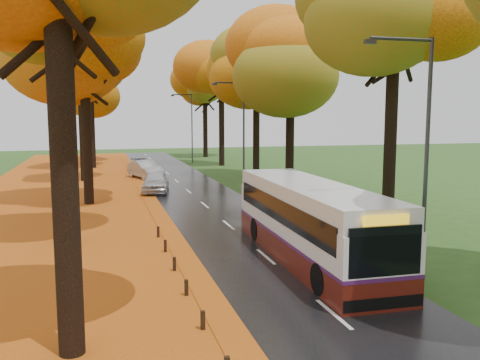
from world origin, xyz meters
name	(u,v)px	position (x,y,z in m)	size (l,w,h in m)	color
road	(202,203)	(0.00, 25.00, 0.02)	(6.50, 90.00, 0.04)	black
centre_line	(202,202)	(0.00, 25.00, 0.04)	(0.12, 90.00, 0.01)	silver
leaf_verge	(52,210)	(-9.00, 25.00, 0.01)	(12.00, 90.00, 0.02)	#913A0D
leaf_drift	(153,204)	(-3.05, 25.00, 0.04)	(0.90, 90.00, 0.01)	#C96214
trees_left	(79,50)	(-7.18, 27.06, 9.53)	(9.20, 74.00, 13.88)	black
trees_right	(298,54)	(7.19, 26.91, 9.69)	(9.30, 74.20, 13.96)	black
bollard_row	(214,342)	(-3.70, 4.70, 0.26)	(0.11, 23.51, 0.52)	black
streetlamp_near	(421,141)	(3.95, 8.00, 4.71)	(2.45, 0.18, 8.00)	#333538
streetlamp_mid	(240,127)	(3.95, 30.00, 4.71)	(2.45, 0.18, 8.00)	#333538
streetlamp_far	(190,123)	(3.95, 52.00, 4.71)	(2.45, 0.18, 8.00)	#333538
bus	(310,220)	(1.49, 11.20, 1.57)	(2.78, 11.18, 2.93)	#4D130C
car_white	(156,182)	(-2.35, 30.14, 0.79)	(1.77, 4.41, 1.50)	#BDBDC1
car_silver	(145,169)	(-2.35, 38.75, 0.81)	(1.63, 4.67, 1.54)	#999DA1
car_dark	(141,166)	(-2.35, 43.32, 0.67)	(1.75, 4.31, 1.25)	black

